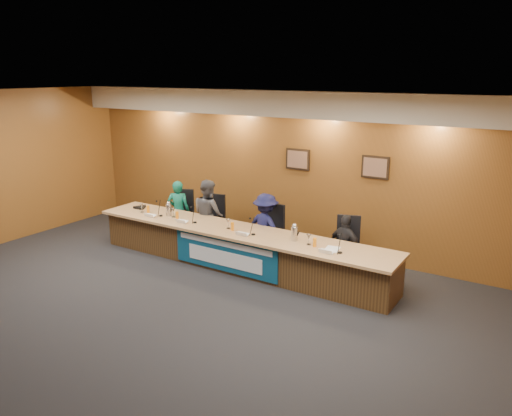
% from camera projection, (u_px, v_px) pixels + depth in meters
% --- Properties ---
extents(floor, '(10.00, 10.00, 0.00)m').
position_uv_depth(floor, '(147.00, 318.00, 7.42)').
color(floor, black).
rests_on(floor, ground).
extents(ceiling, '(10.00, 8.00, 0.04)m').
position_uv_depth(ceiling, '(133.00, 99.00, 6.57)').
color(ceiling, silver).
rests_on(ceiling, wall_back).
extents(wall_back, '(10.00, 0.04, 3.20)m').
position_uv_depth(wall_back, '(281.00, 169.00, 10.25)').
color(wall_back, brown).
rests_on(wall_back, floor).
extents(soffit, '(10.00, 0.50, 0.50)m').
position_uv_depth(soffit, '(276.00, 103.00, 9.69)').
color(soffit, beige).
rests_on(soffit, wall_back).
extents(dais_body, '(6.00, 0.80, 0.70)m').
position_uv_depth(dais_body, '(238.00, 249.00, 9.28)').
color(dais_body, '#452D16').
rests_on(dais_body, floor).
extents(dais_top, '(6.10, 0.95, 0.05)m').
position_uv_depth(dais_top, '(236.00, 231.00, 9.14)').
color(dais_top, '#AD8153').
rests_on(dais_top, dais_body).
extents(banner, '(2.20, 0.02, 0.65)m').
position_uv_depth(banner, '(225.00, 254.00, 8.93)').
color(banner, navy).
rests_on(banner, dais_body).
extents(banner_text_upper, '(2.00, 0.01, 0.10)m').
position_uv_depth(banner_text_upper, '(224.00, 244.00, 8.87)').
color(banner_text_upper, silver).
rests_on(banner_text_upper, banner).
extents(banner_text_lower, '(1.60, 0.01, 0.28)m').
position_uv_depth(banner_text_lower, '(224.00, 259.00, 8.94)').
color(banner_text_lower, silver).
rests_on(banner_text_lower, banner).
extents(wall_photo_left, '(0.52, 0.04, 0.42)m').
position_uv_depth(wall_photo_left, '(298.00, 159.00, 9.96)').
color(wall_photo_left, black).
rests_on(wall_photo_left, wall_back).
extents(wall_photo_right, '(0.52, 0.04, 0.42)m').
position_uv_depth(wall_photo_right, '(375.00, 167.00, 9.13)').
color(wall_photo_right, black).
rests_on(wall_photo_right, wall_back).
extents(panelist_a, '(0.57, 0.49, 1.33)m').
position_uv_depth(panelist_a, '(179.00, 211.00, 10.65)').
color(panelist_a, '#0D5B48').
rests_on(panelist_a, floor).
extents(panelist_b, '(0.86, 0.79, 1.44)m').
position_uv_depth(panelist_b, '(208.00, 214.00, 10.22)').
color(panelist_b, '#4D4D52').
rests_on(panelist_b, floor).
extents(panelist_c, '(0.92, 0.61, 1.33)m').
position_uv_depth(panelist_c, '(266.00, 228.00, 9.53)').
color(panelist_c, '#12143E').
rests_on(panelist_c, floor).
extents(panelist_d, '(0.73, 0.44, 1.16)m').
position_uv_depth(panelist_d, '(345.00, 247.00, 8.71)').
color(panelist_d, black).
rests_on(panelist_d, floor).
extents(office_chair_a, '(0.63, 0.63, 0.08)m').
position_uv_depth(office_chair_a, '(182.00, 218.00, 10.78)').
color(office_chair_a, black).
rests_on(office_chair_a, floor).
extents(office_chair_b, '(0.56, 0.56, 0.08)m').
position_uv_depth(office_chair_b, '(212.00, 224.00, 10.37)').
color(office_chair_b, black).
rests_on(office_chair_b, floor).
extents(office_chair_c, '(0.55, 0.55, 0.08)m').
position_uv_depth(office_chair_c, '(268.00, 235.00, 9.66)').
color(office_chair_c, black).
rests_on(office_chair_c, floor).
extents(office_chair_d, '(0.61, 0.61, 0.08)m').
position_uv_depth(office_chair_d, '(347.00, 251.00, 8.82)').
color(office_chair_d, black).
rests_on(office_chair_d, floor).
extents(nameplate_a, '(0.24, 0.08, 0.10)m').
position_uv_depth(nameplate_a, '(149.00, 215.00, 9.88)').
color(nameplate_a, white).
rests_on(nameplate_a, dais_top).
extents(microphone_a, '(0.07, 0.07, 0.02)m').
position_uv_depth(microphone_a, '(161.00, 216.00, 9.97)').
color(microphone_a, black).
rests_on(microphone_a, dais_top).
extents(juice_glass_a, '(0.06, 0.06, 0.15)m').
position_uv_depth(juice_glass_a, '(148.00, 209.00, 10.19)').
color(juice_glass_a, orange).
rests_on(juice_glass_a, dais_top).
extents(water_glass_a, '(0.08, 0.08, 0.18)m').
position_uv_depth(water_glass_a, '(142.00, 208.00, 10.21)').
color(water_glass_a, silver).
rests_on(water_glass_a, dais_top).
extents(nameplate_b, '(0.24, 0.08, 0.10)m').
position_uv_depth(nameplate_b, '(181.00, 221.00, 9.49)').
color(nameplate_b, white).
rests_on(nameplate_b, dais_top).
extents(microphone_b, '(0.07, 0.07, 0.02)m').
position_uv_depth(microphone_b, '(195.00, 222.00, 9.53)').
color(microphone_b, black).
rests_on(microphone_b, dais_top).
extents(juice_glass_b, '(0.06, 0.06, 0.15)m').
position_uv_depth(juice_glass_b, '(177.00, 215.00, 9.75)').
color(juice_glass_b, orange).
rests_on(juice_glass_b, dais_top).
extents(water_glass_b, '(0.08, 0.08, 0.18)m').
position_uv_depth(water_glass_b, '(173.00, 213.00, 9.87)').
color(water_glass_b, silver).
rests_on(water_glass_b, dais_top).
extents(nameplate_c, '(0.24, 0.08, 0.10)m').
position_uv_depth(nameplate_c, '(241.00, 234.00, 8.75)').
color(nameplate_c, white).
rests_on(nameplate_c, dais_top).
extents(microphone_c, '(0.07, 0.07, 0.02)m').
position_uv_depth(microphone_c, '(253.00, 234.00, 8.83)').
color(microphone_c, black).
rests_on(microphone_c, dais_top).
extents(juice_glass_c, '(0.06, 0.06, 0.15)m').
position_uv_depth(juice_glass_c, '(232.00, 226.00, 9.06)').
color(juice_glass_c, orange).
rests_on(juice_glass_c, dais_top).
extents(water_glass_c, '(0.08, 0.08, 0.18)m').
position_uv_depth(water_glass_c, '(228.00, 224.00, 9.16)').
color(water_glass_c, silver).
rests_on(water_glass_c, dais_top).
extents(nameplate_d, '(0.24, 0.08, 0.10)m').
position_uv_depth(nameplate_d, '(325.00, 251.00, 7.90)').
color(nameplate_d, white).
rests_on(nameplate_d, dais_top).
extents(microphone_d, '(0.07, 0.07, 0.02)m').
position_uv_depth(microphone_d, '(340.00, 253.00, 7.93)').
color(microphone_d, black).
rests_on(microphone_d, dais_top).
extents(juice_glass_d, '(0.06, 0.06, 0.15)m').
position_uv_depth(juice_glass_d, '(315.00, 242.00, 8.21)').
color(juice_glass_d, orange).
rests_on(juice_glass_d, dais_top).
extents(water_glass_d, '(0.08, 0.08, 0.18)m').
position_uv_depth(water_glass_d, '(309.00, 240.00, 8.30)').
color(water_glass_d, silver).
rests_on(water_glass_d, dais_top).
extents(carafe_left, '(0.12, 0.12, 0.24)m').
position_uv_depth(carafe_left, '(169.00, 210.00, 9.96)').
color(carafe_left, silver).
rests_on(carafe_left, dais_top).
extents(carafe_right, '(0.12, 0.12, 0.25)m').
position_uv_depth(carafe_right, '(294.00, 234.00, 8.49)').
color(carafe_right, silver).
rests_on(carafe_right, dais_top).
extents(speakerphone, '(0.32, 0.32, 0.05)m').
position_uv_depth(speakerphone, '(140.00, 207.00, 10.51)').
color(speakerphone, black).
rests_on(speakerphone, dais_top).
extents(paper_stack, '(0.26, 0.33, 0.01)m').
position_uv_depth(paper_stack, '(332.00, 249.00, 8.11)').
color(paper_stack, white).
rests_on(paper_stack, dais_top).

